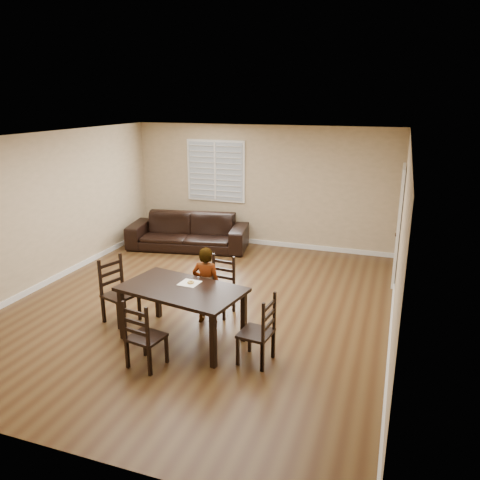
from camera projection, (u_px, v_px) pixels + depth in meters
name	position (u px, v px, depth m)	size (l,w,h in m)	color
ground	(201.00, 304.00, 7.69)	(7.00, 7.00, 0.00)	brown
room	(205.00, 195.00, 7.31)	(6.04, 7.04, 2.72)	tan
dining_table	(182.00, 294.00, 6.39)	(1.81, 1.23, 0.78)	black
chair_near	(222.00, 287.00, 7.34)	(0.46, 0.43, 0.92)	black
chair_far	(140.00, 340.00, 5.74)	(0.47, 0.45, 0.92)	black
chair_left	(115.00, 292.00, 7.07)	(0.54, 0.56, 0.99)	black
chair_right	(264.00, 333.00, 5.88)	(0.44, 0.46, 0.93)	black
child	(206.00, 285.00, 6.92)	(0.44, 0.29, 1.19)	gray
napkin	(190.00, 283.00, 6.52)	(0.27, 0.27, 0.00)	white
donut	(191.00, 282.00, 6.50)	(0.09, 0.09, 0.03)	gold
sofa	(188.00, 232.00, 10.46)	(2.62, 1.02, 0.76)	black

